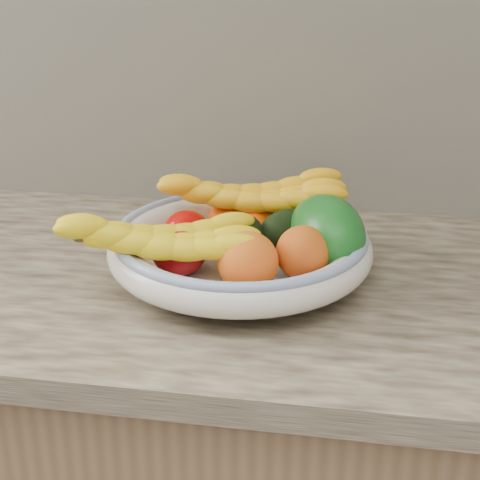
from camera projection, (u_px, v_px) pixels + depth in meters
name	position (u px, v px, depth m)	size (l,w,h in m)	color
fruit_bowl	(240.00, 247.00, 1.08)	(0.39, 0.39, 0.08)	silver
clementine_back_left	(224.00, 218.00, 1.18)	(0.05, 0.05, 0.05)	#FF5205
clementine_back_right	(262.00, 222.00, 1.17)	(0.06, 0.06, 0.05)	orange
clementine_back_mid	(255.00, 227.00, 1.15)	(0.05, 0.05, 0.05)	#FF5505
clementine_extra	(233.00, 222.00, 1.16)	(0.05, 0.05, 0.04)	#F26005
tomato_left	(187.00, 231.00, 1.11)	(0.07, 0.07, 0.06)	#B10501
tomato_near_left	(179.00, 251.00, 1.04)	(0.08, 0.08, 0.07)	#AF0B13
avocado_center	(242.00, 237.00, 1.08)	(0.07, 0.10, 0.07)	black
avocado_right	(287.00, 231.00, 1.10)	(0.07, 0.09, 0.07)	black
green_mango	(327.00, 233.00, 1.06)	(0.10, 0.15, 0.11)	#0F5215
peach_front	(248.00, 262.00, 0.99)	(0.08, 0.08, 0.08)	orange
peach_right	(303.00, 253.00, 1.02)	(0.08, 0.08, 0.08)	orange
banana_bunch_back	(251.00, 200.00, 1.16)	(0.31, 0.11, 0.09)	yellow
banana_bunch_front	(160.00, 245.00, 1.01)	(0.30, 0.12, 0.08)	yellow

